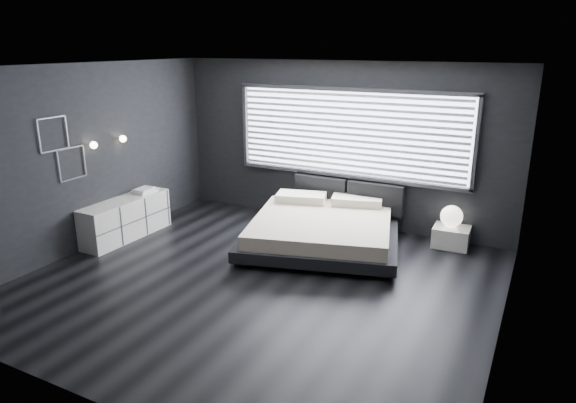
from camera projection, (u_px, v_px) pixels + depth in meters
The scene contains 12 objects.
room at pixel (257, 181), 6.47m from camera, with size 6.04×6.00×2.80m.
window at pixel (349, 134), 8.60m from camera, with size 4.14×0.09×1.52m.
headboard at pixel (347, 194), 8.85m from camera, with size 1.96×0.16×0.52m.
sconce_near at pixel (94, 145), 7.71m from camera, with size 0.18×0.11×0.11m.
sconce_far at pixel (123, 139), 8.22m from camera, with size 0.18×0.11×0.11m.
wall_art_upper at pixel (53, 134), 7.17m from camera, with size 0.01×0.48×0.48m.
wall_art_lower at pixel (72, 163), 7.52m from camera, with size 0.01×0.48×0.48m.
bed at pixel (322, 229), 8.05m from camera, with size 2.85×2.77×0.60m.
nightstand at pixel (451, 237), 8.05m from camera, with size 0.55×0.46×0.32m, color silver.
orb_lamp at pixel (452, 216), 7.98m from camera, with size 0.34×0.34×0.34m, color white.
dresser at pixel (126, 218), 8.38m from camera, with size 0.49×1.64×0.65m.
book_stack at pixel (144, 190), 8.66m from camera, with size 0.30×0.38×0.08m.
Camera 1 is at (3.21, -5.38, 3.07)m, focal length 32.00 mm.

